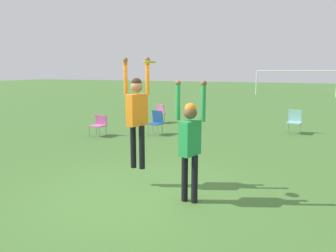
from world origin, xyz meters
The scene contains 9 objects.
ground_plane centered at (0.00, 0.00, 0.00)m, with size 120.00×120.00×0.00m, color #477533.
person_jumping centered at (-0.29, 0.34, 1.60)m, with size 0.60×0.49×2.28m.
person_defending centered at (0.99, -0.04, 1.19)m, with size 0.58×0.46×2.23m.
frisbee centered at (0.16, 0.03, 2.55)m, with size 0.25×0.25×0.04m.
camping_chair_0 centered at (-2.29, 5.50, 0.52)m, with size 0.55×0.59×0.90m.
camping_chair_1 centered at (-4.12, 4.44, 0.46)m, with size 0.54×0.57×0.76m.
camping_chair_2 centered at (-3.34, 8.07, 0.51)m, with size 0.64×0.70×0.85m.
camping_chair_3 centered at (2.48, 7.79, 0.52)m, with size 0.57×0.61×0.89m.
soccer_goal centered at (1.69, 27.33, 1.84)m, with size 7.10×0.10×2.35m.
Camera 1 is at (2.88, -5.47, 2.41)m, focal length 35.00 mm.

